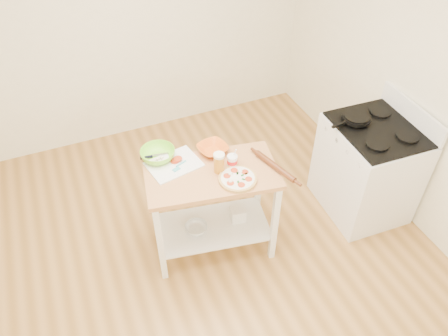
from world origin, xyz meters
TOP-DOWN VIEW (x-y plane):
  - room_shell at (0.00, 0.00)m, footprint 4.04×4.54m
  - prep_island at (0.13, 0.25)m, footprint 1.12×0.74m
  - gas_stove at (1.65, 0.16)m, footprint 0.73×0.84m
  - skillet at (1.52, 0.32)m, footprint 0.40×0.25m
  - pizza at (0.28, 0.09)m, footprint 0.29×0.29m
  - cutting_board at (-0.12, 0.45)m, footprint 0.45×0.37m
  - spatula at (-0.09, 0.39)m, footprint 0.14×0.10m
  - knife at (-0.25, 0.59)m, footprint 0.27×0.05m
  - orange_bowl at (0.23, 0.47)m, footprint 0.28×0.28m
  - green_bowl at (-0.21, 0.56)m, footprint 0.30×0.30m
  - beer_pint at (0.19, 0.23)m, footprint 0.09×0.09m
  - yogurt_tub at (0.31, 0.25)m, footprint 0.08×0.08m
  - rolling_pin at (0.60, 0.09)m, footprint 0.16×0.42m
  - shelf_glass_bowl at (-0.02, 0.25)m, footprint 0.23×0.23m
  - shelf_bin at (0.36, 0.24)m, footprint 0.15×0.15m

SIDE VIEW (x-z plane):
  - shelf_glass_bowl at x=-0.02m, z-range 0.26..0.32m
  - shelf_bin at x=0.36m, z-range 0.26..0.39m
  - gas_stove at x=1.65m, z-range -0.08..1.03m
  - prep_island at x=0.13m, z-range 0.19..1.09m
  - cutting_board at x=-0.12m, z-range 0.89..0.93m
  - pizza at x=0.28m, z-range 0.89..0.94m
  - spatula at x=-0.09m, z-range 0.91..0.92m
  - knife at x=-0.25m, z-range 0.91..0.92m
  - rolling_pin at x=0.60m, z-range 0.90..0.95m
  - orange_bowl at x=0.23m, z-range 0.90..0.96m
  - green_bowl at x=-0.21m, z-range 0.90..0.99m
  - yogurt_tub at x=0.31m, z-range 0.86..1.04m
  - skillet at x=1.52m, z-range 0.96..0.99m
  - beer_pint at x=0.19m, z-range 0.90..1.07m
  - room_shell at x=0.00m, z-range -0.02..2.72m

